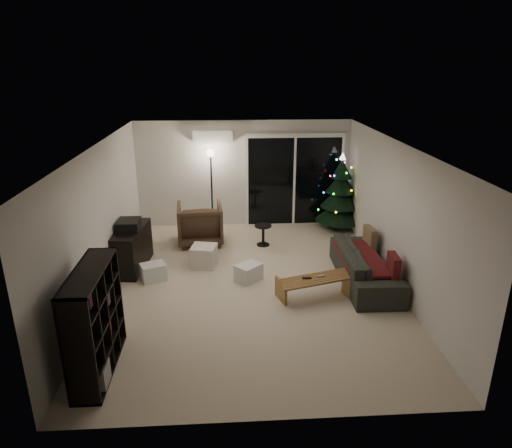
% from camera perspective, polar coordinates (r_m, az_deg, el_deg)
% --- Properties ---
extents(room, '(6.50, 7.51, 2.60)m').
position_cam_1_polar(room, '(9.22, 1.74, 2.35)').
color(room, beige).
rests_on(room, ground).
extents(bookshelf, '(0.59, 1.45, 1.41)m').
position_cam_1_polar(bookshelf, '(6.20, -21.07, -11.36)').
color(bookshelf, black).
rests_on(bookshelf, floor).
extents(media_cabinet, '(0.61, 1.32, 0.80)m').
position_cam_1_polar(media_cabinet, '(9.02, -15.33, -2.94)').
color(media_cabinet, black).
rests_on(media_cabinet, floor).
extents(stereo, '(0.40, 0.48, 0.17)m').
position_cam_1_polar(stereo, '(8.85, -15.61, -0.05)').
color(stereo, black).
rests_on(stereo, media_cabinet).
extents(armchair, '(1.02, 1.04, 0.88)m').
position_cam_1_polar(armchair, '(9.95, -7.01, 0.06)').
color(armchair, '#453321').
rests_on(armchair, floor).
extents(ottoman, '(0.54, 0.54, 0.41)m').
position_cam_1_polar(ottoman, '(8.90, -6.53, -4.00)').
color(ottoman, silver).
rests_on(ottoman, floor).
extents(cardboard_box_a, '(0.52, 0.47, 0.31)m').
position_cam_1_polar(cardboard_box_a, '(8.54, -12.70, -5.85)').
color(cardboard_box_a, white).
rests_on(cardboard_box_a, floor).
extents(cardboard_box_b, '(0.55, 0.54, 0.31)m').
position_cam_1_polar(cardboard_box_b, '(8.31, -0.94, -6.06)').
color(cardboard_box_b, white).
rests_on(cardboard_box_b, floor).
extents(side_table, '(0.41, 0.41, 0.46)m').
position_cam_1_polar(side_table, '(9.82, 0.89, -1.39)').
color(side_table, black).
rests_on(side_table, floor).
extents(floor_lamp, '(0.30, 0.30, 1.87)m').
position_cam_1_polar(floor_lamp, '(10.51, -5.54, 4.01)').
color(floor_lamp, black).
rests_on(floor_lamp, floor).
extents(sofa, '(0.91, 2.21, 0.64)m').
position_cam_1_polar(sofa, '(8.42, 13.54, -5.03)').
color(sofa, '#30322A').
rests_on(sofa, floor).
extents(sofa_throw, '(0.68, 1.58, 0.05)m').
position_cam_1_polar(sofa_throw, '(8.33, 12.96, -4.17)').
color(sofa_throw, '#491211').
rests_on(sofa_throw, sofa).
extents(cushion_a, '(0.16, 0.43, 0.42)m').
position_cam_1_polar(cushion_a, '(8.96, 14.03, -1.72)').
color(cushion_a, olive).
rests_on(cushion_a, sofa).
extents(cushion_b, '(0.16, 0.43, 0.42)m').
position_cam_1_polar(cushion_b, '(7.84, 16.79, -5.19)').
color(cushion_b, '#491211').
rests_on(cushion_b, sofa).
extents(coffee_table, '(1.28, 0.76, 0.38)m').
position_cam_1_polar(coffee_table, '(7.73, 7.42, -8.02)').
color(coffee_table, olive).
rests_on(coffee_table, floor).
extents(remote_a, '(0.15, 0.05, 0.02)m').
position_cam_1_polar(remote_a, '(7.61, 6.37, -6.72)').
color(remote_a, black).
rests_on(remote_a, coffee_table).
extents(remote_b, '(0.15, 0.09, 0.02)m').
position_cam_1_polar(remote_b, '(7.70, 8.15, -6.48)').
color(remote_b, slate).
rests_on(remote_b, coffee_table).
extents(christmas_tree, '(1.49, 1.49, 1.81)m').
position_cam_1_polar(christmas_tree, '(10.77, 10.53, 4.00)').
color(christmas_tree, black).
rests_on(christmas_tree, floor).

